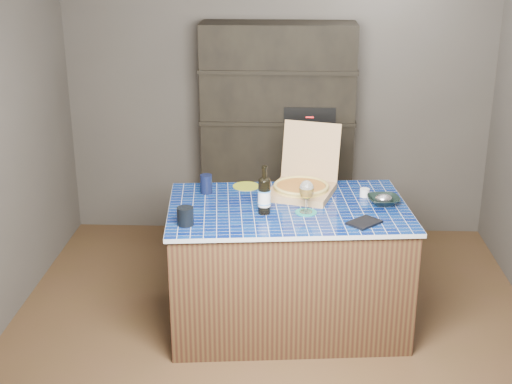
{
  "coord_description": "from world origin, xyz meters",
  "views": [
    {
      "loc": [
        0.09,
        -4.03,
        2.45
      ],
      "look_at": [
        -0.1,
        0.0,
        0.97
      ],
      "focal_mm": 50.0,
      "sensor_mm": 36.0,
      "label": 1
    }
  ],
  "objects_px": {
    "pizza_box": "(302,185)",
    "kitchen_island": "(287,265)",
    "mead_bottle": "(264,195)",
    "bowl": "(384,200)",
    "dvd_case": "(364,223)",
    "wine_glass": "(307,191)"
  },
  "relations": [
    {
      "from": "mead_bottle",
      "to": "dvd_case",
      "type": "bearing_deg",
      "value": -13.37
    },
    {
      "from": "kitchen_island",
      "to": "mead_bottle",
      "type": "xyz_separation_m",
      "value": [
        -0.15,
        -0.12,
        0.53
      ]
    },
    {
      "from": "bowl",
      "to": "kitchen_island",
      "type": "bearing_deg",
      "value": -173.54
    },
    {
      "from": "kitchen_island",
      "to": "mead_bottle",
      "type": "height_order",
      "value": "mead_bottle"
    },
    {
      "from": "pizza_box",
      "to": "mead_bottle",
      "type": "bearing_deg",
      "value": -107.64
    },
    {
      "from": "mead_bottle",
      "to": "bowl",
      "type": "height_order",
      "value": "mead_bottle"
    },
    {
      "from": "mead_bottle",
      "to": "wine_glass",
      "type": "xyz_separation_m",
      "value": [
        0.26,
        0.02,
        0.02
      ]
    },
    {
      "from": "kitchen_island",
      "to": "wine_glass",
      "type": "bearing_deg",
      "value": -49.06
    },
    {
      "from": "pizza_box",
      "to": "kitchen_island",
      "type": "bearing_deg",
      "value": -94.81
    },
    {
      "from": "mead_bottle",
      "to": "dvd_case",
      "type": "height_order",
      "value": "mead_bottle"
    },
    {
      "from": "wine_glass",
      "to": "bowl",
      "type": "relative_size",
      "value": 1.01
    },
    {
      "from": "dvd_case",
      "to": "kitchen_island",
      "type": "bearing_deg",
      "value": -164.77
    },
    {
      "from": "mead_bottle",
      "to": "wine_glass",
      "type": "bearing_deg",
      "value": 4.0
    },
    {
      "from": "mead_bottle",
      "to": "bowl",
      "type": "xyz_separation_m",
      "value": [
        0.75,
        0.19,
        -0.09
      ]
    },
    {
      "from": "mead_bottle",
      "to": "bowl",
      "type": "distance_m",
      "value": 0.78
    },
    {
      "from": "kitchen_island",
      "to": "pizza_box",
      "type": "relative_size",
      "value": 2.8
    },
    {
      "from": "pizza_box",
      "to": "wine_glass",
      "type": "distance_m",
      "value": 0.35
    },
    {
      "from": "wine_glass",
      "to": "dvd_case",
      "type": "relative_size",
      "value": 1.08
    },
    {
      "from": "pizza_box",
      "to": "dvd_case",
      "type": "height_order",
      "value": "pizza_box"
    },
    {
      "from": "kitchen_island",
      "to": "wine_glass",
      "type": "distance_m",
      "value": 0.58
    },
    {
      "from": "dvd_case",
      "to": "pizza_box",
      "type": "bearing_deg",
      "value": 171.46
    },
    {
      "from": "kitchen_island",
      "to": "pizza_box",
      "type": "height_order",
      "value": "pizza_box"
    }
  ]
}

